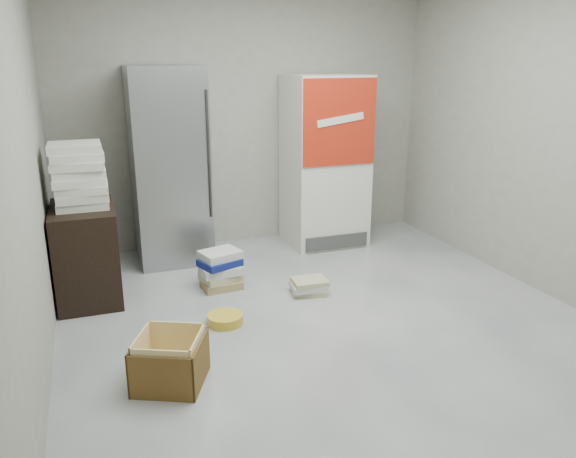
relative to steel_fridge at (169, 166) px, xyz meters
The scene contains 10 objects.
ground 2.50m from the steel_fridge, 67.10° to the right, with size 5.00×5.00×0.00m, color #B8B8B3.
room_shell 2.46m from the steel_fridge, 67.10° to the right, with size 4.04×5.04×2.82m.
steel_fridge is the anchor object (origin of this frame).
coke_cooler 1.65m from the steel_fridge, ahead, with size 0.80×0.73×1.80m.
wood_shelf 1.23m from the steel_fridge, 138.69° to the right, with size 0.50×0.80×0.80m, color black.
supply_box_stack 1.11m from the steel_fridge, 138.12° to the right, with size 0.44×0.43×0.52m.
phonebook_stack_main 1.23m from the steel_fridge, 73.47° to the right, with size 0.41×0.38×0.34m.
phonebook_stack_side 1.84m from the steel_fridge, 53.56° to the right, with size 0.34×0.29×0.13m.
cardboard_box 2.47m from the steel_fridge, 99.40° to the right, with size 0.54×0.54×0.33m.
bucket_lid 1.86m from the steel_fridge, 85.16° to the right, with size 0.28×0.28×0.07m, color gold.
Camera 1 is at (-1.64, -3.35, 1.98)m, focal length 35.00 mm.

